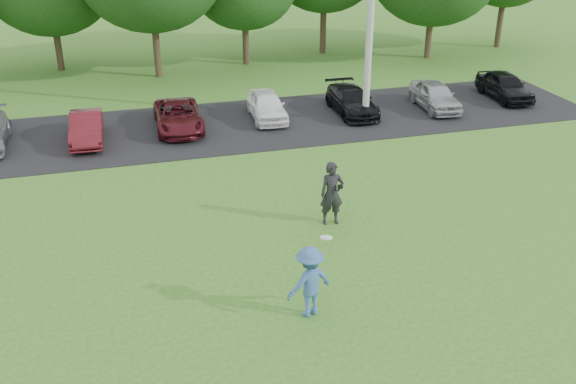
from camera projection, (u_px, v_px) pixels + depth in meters
name	position (u px, v px, depth m)	size (l,w,h in m)	color
ground	(327.00, 301.00, 15.47)	(100.00, 100.00, 0.00)	#326A1E
parking_lot	(227.00, 126.00, 26.77)	(32.00, 6.50, 0.03)	black
utility_pole	(371.00, 9.00, 25.23)	(0.28, 0.28, 9.38)	#AEAEA8
frisbee_player	(309.00, 282.00, 14.62)	(1.28, 0.96, 2.09)	#365F9A
camera_bystander	(332.00, 194.00, 18.65)	(0.73, 0.51, 1.92)	black
parked_cars	(243.00, 110.00, 26.73)	(27.75, 4.26, 1.24)	#551712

